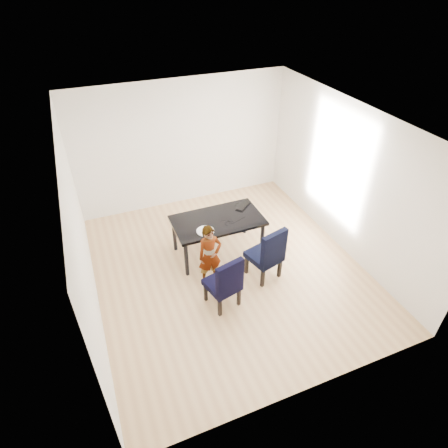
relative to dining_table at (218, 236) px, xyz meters
name	(u,v)px	position (x,y,z in m)	size (l,w,h in m)	color
floor	(228,269)	(0.00, -0.50, -0.38)	(4.50, 5.00, 0.01)	tan
ceiling	(229,122)	(0.00, -0.50, 2.33)	(4.50, 5.00, 0.01)	white
wall_back	(182,144)	(0.00, 2.00, 0.98)	(4.50, 0.01, 2.70)	white
wall_front	(318,323)	(0.00, -3.00, 0.98)	(4.50, 0.01, 2.70)	silver
wall_left	(80,238)	(-2.25, -0.50, 0.98)	(0.01, 5.00, 2.70)	silver
wall_right	(347,179)	(2.25, -0.50, 0.98)	(0.01, 5.00, 2.70)	white
dining_table	(218,236)	(0.00, 0.00, 0.00)	(1.60, 0.90, 0.75)	black
chair_left	(222,280)	(-0.40, -1.20, 0.11)	(0.47, 0.49, 0.97)	black
chair_right	(264,252)	(0.50, -0.87, 0.14)	(0.50, 0.52, 1.03)	black
child	(210,255)	(-0.39, -0.65, 0.19)	(0.41, 0.27, 1.12)	red
plate	(205,231)	(-0.32, -0.25, 0.38)	(0.30, 0.30, 0.02)	white
sandwich	(206,229)	(-0.31, -0.24, 0.42)	(0.15, 0.07, 0.06)	#B49640
laptop	(240,204)	(0.56, 0.27, 0.39)	(0.37, 0.24, 0.03)	black
cable_tangle	(229,223)	(0.15, -0.18, 0.38)	(0.16, 0.16, 0.01)	black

